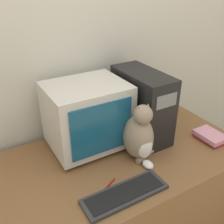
# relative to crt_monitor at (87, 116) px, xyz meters

# --- Properties ---
(wall_back) EXTENTS (7.00, 0.05, 2.50)m
(wall_back) POSITION_rel_crt_monitor_xyz_m (0.11, 0.27, 0.29)
(wall_back) COLOR beige
(wall_back) RESTS_ON ground_plane
(desk) EXTENTS (1.50, 0.79, 0.75)m
(desk) POSITION_rel_crt_monitor_xyz_m (0.11, -0.19, -0.58)
(desk) COLOR brown
(desk) RESTS_ON ground_plane
(crt_monitor) EXTENTS (0.45, 0.37, 0.40)m
(crt_monitor) POSITION_rel_crt_monitor_xyz_m (0.00, 0.00, 0.00)
(crt_monitor) COLOR beige
(crt_monitor) RESTS_ON desk
(computer_tower) EXTENTS (0.20, 0.44, 0.43)m
(computer_tower) POSITION_rel_crt_monitor_xyz_m (0.35, -0.06, 0.01)
(computer_tower) COLOR black
(computer_tower) RESTS_ON desk
(keyboard) EXTENTS (0.43, 0.14, 0.02)m
(keyboard) POSITION_rel_crt_monitor_xyz_m (-0.03, -0.46, -0.20)
(keyboard) COLOR #2D2D2D
(keyboard) RESTS_ON desk
(cat) EXTENTS (0.28, 0.26, 0.35)m
(cat) POSITION_rel_crt_monitor_xyz_m (0.20, -0.25, -0.06)
(cat) COLOR gray
(cat) RESTS_ON desk
(book_stack) EXTENTS (0.13, 0.19, 0.05)m
(book_stack) POSITION_rel_crt_monitor_xyz_m (0.69, -0.34, -0.18)
(book_stack) COLOR red
(book_stack) RESTS_ON desk
(pen) EXTENTS (0.14, 0.08, 0.01)m
(pen) POSITION_rel_crt_monitor_xyz_m (-0.09, -0.38, -0.20)
(pen) COLOR maroon
(pen) RESTS_ON desk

